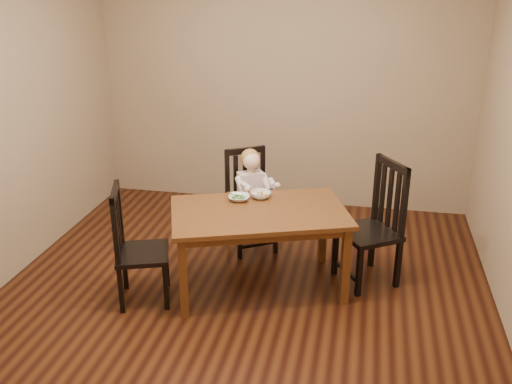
% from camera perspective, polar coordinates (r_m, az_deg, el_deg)
% --- Properties ---
extents(room, '(4.01, 4.01, 2.71)m').
position_cam_1_polar(room, '(4.23, -1.32, 5.92)').
color(room, '#45210E').
rests_on(room, ground).
extents(dining_table, '(1.58, 1.25, 0.69)m').
position_cam_1_polar(dining_table, '(4.56, 0.31, -2.77)').
color(dining_table, '#532613').
rests_on(dining_table, room).
extents(chair_child, '(0.55, 0.55, 0.94)m').
position_cam_1_polar(chair_child, '(5.31, -0.64, -0.99)').
color(chair_child, black).
rests_on(chair_child, room).
extents(chair_left, '(0.51, 0.52, 0.96)m').
position_cam_1_polar(chair_left, '(4.55, -11.92, -5.47)').
color(chair_left, black).
rests_on(chair_left, room).
extents(chair_right, '(0.61, 0.61, 1.05)m').
position_cam_1_polar(chair_right, '(4.82, 11.71, -3.29)').
color(chair_right, black).
rests_on(chair_right, room).
extents(toddler, '(0.45, 0.48, 0.52)m').
position_cam_1_polar(toddler, '(5.22, -0.47, 0.17)').
color(toddler, white).
rests_on(toddler, chair_child).
extents(bowl_peas, '(0.20, 0.20, 0.04)m').
position_cam_1_polar(bowl_peas, '(4.71, -1.71, -0.58)').
color(bowl_peas, white).
rests_on(bowl_peas, dining_table).
extents(bowl_veg, '(0.17, 0.17, 0.05)m').
position_cam_1_polar(bowl_veg, '(4.76, 0.47, -0.28)').
color(bowl_veg, white).
rests_on(bowl_veg, dining_table).
extents(fork, '(0.11, 0.04, 0.04)m').
position_cam_1_polar(fork, '(4.68, -2.17, -0.44)').
color(fork, silver).
rests_on(fork, bowl_peas).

